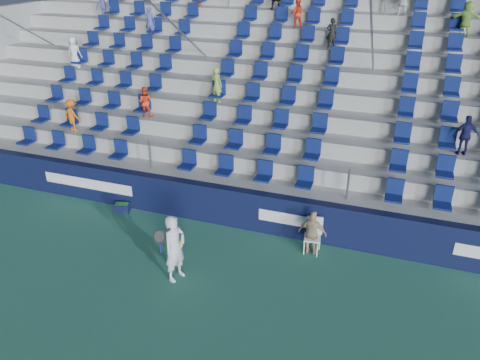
% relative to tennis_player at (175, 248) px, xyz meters
% --- Properties ---
extents(ground, '(70.00, 70.00, 0.00)m').
position_rel_tennis_player_xyz_m(ground, '(0.61, -0.38, -0.88)').
color(ground, '#307158').
rests_on(ground, ground).
extents(sponsor_wall, '(24.00, 0.32, 1.20)m').
position_rel_tennis_player_xyz_m(sponsor_wall, '(0.62, 2.77, -0.28)').
color(sponsor_wall, '#0E1334').
rests_on(sponsor_wall, ground).
extents(grandstand, '(24.00, 8.17, 6.63)m').
position_rel_tennis_player_xyz_m(grandstand, '(0.61, 7.87, 1.26)').
color(grandstand, '#A4A59F').
rests_on(grandstand, ground).
extents(tennis_player, '(0.69, 0.73, 1.75)m').
position_rel_tennis_player_xyz_m(tennis_player, '(0.00, 0.00, 0.00)').
color(tennis_player, silver).
rests_on(tennis_player, ground).
extents(line_judge_chair, '(0.49, 0.50, 0.99)m').
position_rel_tennis_player_xyz_m(line_judge_chair, '(2.94, 2.28, -0.31)').
color(line_judge_chair, white).
rests_on(line_judge_chair, ground).
extents(line_judge, '(0.75, 0.33, 1.28)m').
position_rel_tennis_player_xyz_m(line_judge, '(2.94, 2.12, -0.24)').
color(line_judge, tan).
rests_on(line_judge, ground).
extents(ball_bin, '(0.54, 0.42, 0.27)m').
position_rel_tennis_player_xyz_m(ball_bin, '(-3.04, 2.37, -0.73)').
color(ball_bin, '#10173D').
rests_on(ball_bin, ground).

